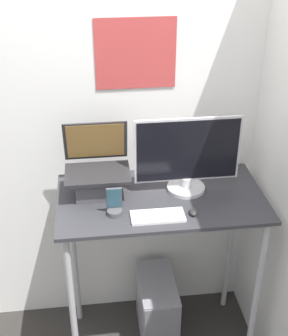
% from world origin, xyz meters
% --- Properties ---
extents(wall_back, '(6.00, 0.06, 2.60)m').
position_xyz_m(wall_back, '(-0.00, 0.68, 1.30)').
color(wall_back, white).
rests_on(wall_back, ground_plane).
extents(desk, '(1.09, 0.59, 1.09)m').
position_xyz_m(desk, '(0.00, 0.30, 0.92)').
color(desk, '#333338').
rests_on(desk, ground_plane).
extents(laptop, '(0.34, 0.28, 0.36)m').
position_xyz_m(laptop, '(-0.33, 0.38, 1.19)').
color(laptop, '#4C4C51').
rests_on(laptop, desk).
extents(monitor, '(0.55, 0.20, 0.41)m').
position_xyz_m(monitor, '(0.14, 0.35, 1.29)').
color(monitor, silver).
rests_on(monitor, desk).
extents(keyboard, '(0.27, 0.12, 0.02)m').
position_xyz_m(keyboard, '(-0.05, 0.11, 1.10)').
color(keyboard, white).
rests_on(keyboard, desk).
extents(mouse, '(0.04, 0.06, 0.03)m').
position_xyz_m(mouse, '(0.13, 0.12, 1.11)').
color(mouse, '#262626').
rests_on(mouse, desk).
extents(cell_phone, '(0.08, 0.07, 0.15)m').
position_xyz_m(cell_phone, '(-0.25, 0.17, 1.14)').
color(cell_phone, '#4C4C51').
rests_on(cell_phone, desk).
extents(computer_tower, '(0.22, 0.42, 0.43)m').
position_xyz_m(computer_tower, '(0.00, 0.36, 0.22)').
color(computer_tower, gray).
rests_on(computer_tower, ground_plane).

